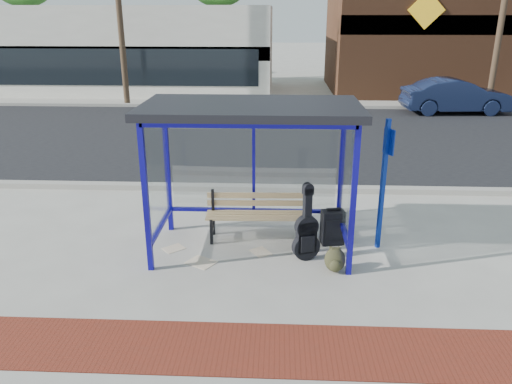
{
  "coord_description": "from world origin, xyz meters",
  "views": [
    {
      "loc": [
        0.42,
        -7.45,
        3.71
      ],
      "look_at": [
        0.06,
        0.2,
        0.94
      ],
      "focal_mm": 35.0,
      "sensor_mm": 36.0,
      "label": 1
    }
  ],
  "objects_px": {
    "guitar_bag": "(306,234)",
    "suitcase": "(332,227)",
    "bench": "(259,212)",
    "backpack": "(335,260)",
    "parked_car": "(456,96)"
  },
  "relations": [
    {
      "from": "bench",
      "to": "guitar_bag",
      "type": "height_order",
      "value": "guitar_bag"
    },
    {
      "from": "guitar_bag",
      "to": "parked_car",
      "type": "relative_size",
      "value": 0.3
    },
    {
      "from": "suitcase",
      "to": "backpack",
      "type": "relative_size",
      "value": 1.72
    },
    {
      "from": "bench",
      "to": "parked_car",
      "type": "bearing_deg",
      "value": 56.84
    },
    {
      "from": "bench",
      "to": "suitcase",
      "type": "bearing_deg",
      "value": -10.05
    },
    {
      "from": "guitar_bag",
      "to": "parked_car",
      "type": "bearing_deg",
      "value": 42.13
    },
    {
      "from": "bench",
      "to": "parked_car",
      "type": "relative_size",
      "value": 0.45
    },
    {
      "from": "bench",
      "to": "guitar_bag",
      "type": "bearing_deg",
      "value": -46.22
    },
    {
      "from": "guitar_bag",
      "to": "suitcase",
      "type": "height_order",
      "value": "guitar_bag"
    },
    {
      "from": "bench",
      "to": "backpack",
      "type": "distance_m",
      "value": 1.68
    },
    {
      "from": "backpack",
      "to": "parked_car",
      "type": "xyz_separation_m",
      "value": [
        5.94,
        12.91,
        0.48
      ]
    },
    {
      "from": "parked_car",
      "to": "backpack",
      "type": "bearing_deg",
      "value": 152.07
    },
    {
      "from": "guitar_bag",
      "to": "parked_car",
      "type": "distance_m",
      "value": 14.05
    },
    {
      "from": "bench",
      "to": "backpack",
      "type": "bearing_deg",
      "value": -45.41
    },
    {
      "from": "backpack",
      "to": "guitar_bag",
      "type": "bearing_deg",
      "value": 138.34
    }
  ]
}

